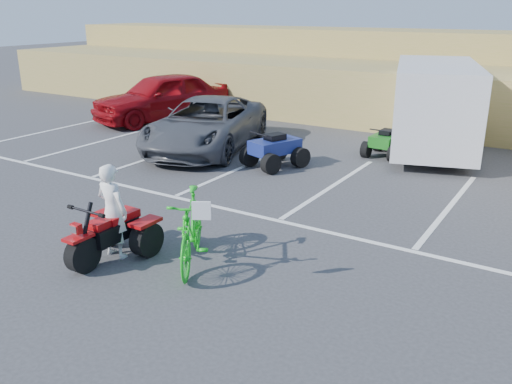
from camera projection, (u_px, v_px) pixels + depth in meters
The scene contains 11 objects.
ground at pixel (206, 268), 8.84m from camera, with size 100.00×100.00×0.00m, color #363639.
parking_stripes at pixel (352, 204), 11.67m from camera, with size 28.00×5.16×0.01m.
grass_embankment at pixel (448, 79), 20.80m from camera, with size 40.00×8.50×3.10m.
red_trike_atv at pixel (110, 259), 9.15m from camera, with size 1.18×1.58×1.03m, color #A4090C, non-canonical shape.
rider at pixel (113, 211), 9.01m from camera, with size 0.59×0.39×1.63m, color white.
green_dirt_bike at pixel (191, 229), 8.78m from camera, with size 0.58×2.05×1.23m, color #14BF19.
grey_pickup at pixel (206, 124), 16.00m from camera, with size 2.48×5.39×1.50m, color #44464C.
red_car at pixel (162, 97), 20.02m from camera, with size 2.08×5.16×1.76m, color maroon.
cargo_trailer at pixel (434, 105), 15.59m from camera, with size 3.64×5.80×2.52m.
quad_atv_blue at pixel (275, 166), 14.44m from camera, with size 1.13×1.52×0.99m, color navy, non-canonical shape.
quad_atv_green at pixel (385, 156), 15.45m from camera, with size 0.98×1.31×0.86m, color #155E16, non-canonical shape.
Camera 1 is at (4.91, -6.32, 4.03)m, focal length 38.00 mm.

